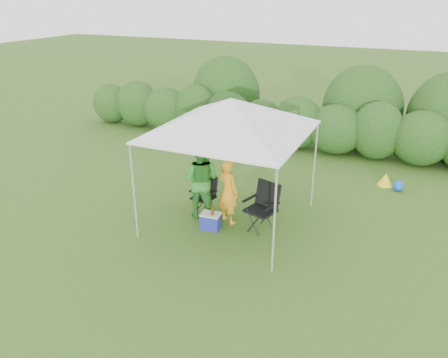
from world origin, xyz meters
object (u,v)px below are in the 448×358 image
at_px(canopy, 231,116).
at_px(woman, 201,180).
at_px(chair_right, 264,203).
at_px(man, 228,191).
at_px(cooler, 211,221).
at_px(chair_left, 205,192).

bearing_deg(canopy, woman, -175.18).
xyz_separation_m(canopy, chair_right, (0.79, -0.02, -1.86)).
bearing_deg(woman, man, 172.68).
bearing_deg(man, chair_right, -151.94).
bearing_deg(man, canopy, -86.43).
xyz_separation_m(canopy, woman, (-0.71, -0.06, -1.55)).
xyz_separation_m(woman, cooler, (0.46, -0.45, -0.73)).
bearing_deg(chair_left, canopy, -6.50).
distance_m(chair_right, man, 0.83).
bearing_deg(woman, cooler, 128.74).
height_order(man, cooler, man).
bearing_deg(chair_left, cooler, -48.14).
bearing_deg(cooler, woman, 129.96).
height_order(canopy, chair_left, canopy).
relative_size(canopy, man, 2.05).
relative_size(canopy, cooler, 6.74).
height_order(chair_left, woman, woman).
distance_m(woman, cooler, 0.97).
bearing_deg(woman, canopy, 178.10).
bearing_deg(cooler, chair_left, 118.91).
xyz_separation_m(chair_right, cooler, (-1.04, -0.49, -0.42)).
distance_m(chair_left, man, 0.78).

